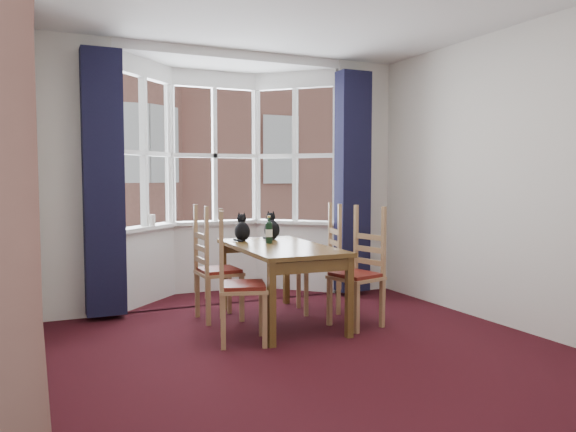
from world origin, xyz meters
TOP-DOWN VIEW (x-y plane):
  - floor at (0.00, 0.00)m, footprint 4.50×4.50m
  - wall_left at (-2.00, 0.00)m, footprint 0.00×4.50m
  - wall_right at (2.00, 0.00)m, footprint 0.00×4.50m
  - wall_back_pier_left at (-1.65, 2.25)m, footprint 0.70×0.12m
  - wall_back_pier_right at (1.65, 2.25)m, footprint 0.70×0.12m
  - bay_window at (0.00, 2.75)m, footprint 2.76×0.94m
  - curtain_left at (-1.42, 2.07)m, footprint 0.38×0.22m
  - curtain_right at (1.42, 2.07)m, footprint 0.38×0.22m
  - dining_table at (0.11, 1.24)m, footprint 0.88×1.58m
  - chair_left_near at (-0.54, 0.78)m, footprint 0.51×0.52m
  - chair_left_far at (-0.49, 1.58)m, footprint 0.41×0.43m
  - chair_right_near at (0.79, 0.82)m, footprint 0.49×0.50m
  - chair_right_far at (0.74, 1.46)m, footprint 0.49×0.50m
  - cat_left at (-0.09, 1.75)m, footprint 0.20×0.25m
  - cat_right at (0.25, 1.78)m, footprint 0.20×0.25m
  - wine_bottle at (0.08, 1.44)m, footprint 0.07×0.07m
  - candle_tall at (-0.85, 2.60)m, footprint 0.06×0.06m
  - street at (0.00, 32.25)m, footprint 80.00×80.00m
  - tenement_building at (0.00, 14.01)m, footprint 18.40×7.80m

SIDE VIEW (x-z plane):
  - street at x=0.00m, z-range -6.00..-6.00m
  - floor at x=0.00m, z-range 0.00..0.00m
  - chair_left_near at x=-0.54m, z-range 0.01..0.93m
  - chair_left_far at x=-0.49m, z-range 0.01..0.93m
  - chair_right_near at x=0.79m, z-range 0.01..0.93m
  - chair_right_far at x=0.74m, z-range 0.01..0.93m
  - dining_table at x=0.11m, z-range 0.29..1.05m
  - cat_left at x=-0.09m, z-range 0.72..1.02m
  - cat_right at x=0.25m, z-range 0.72..1.02m
  - wine_bottle at x=0.08m, z-range 0.74..1.01m
  - candle_tall at x=-0.85m, z-range 0.87..0.99m
  - curtain_left at x=-1.42m, z-range 0.05..2.65m
  - curtain_right at x=1.42m, z-range 0.05..2.65m
  - wall_left at x=-2.00m, z-range -0.85..3.65m
  - wall_right at x=2.00m, z-range -0.85..3.65m
  - wall_back_pier_left at x=-1.65m, z-range 0.00..2.80m
  - wall_back_pier_right at x=1.65m, z-range 0.00..2.80m
  - bay_window at x=0.00m, z-range 0.00..2.80m
  - tenement_building at x=0.00m, z-range -6.00..9.20m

